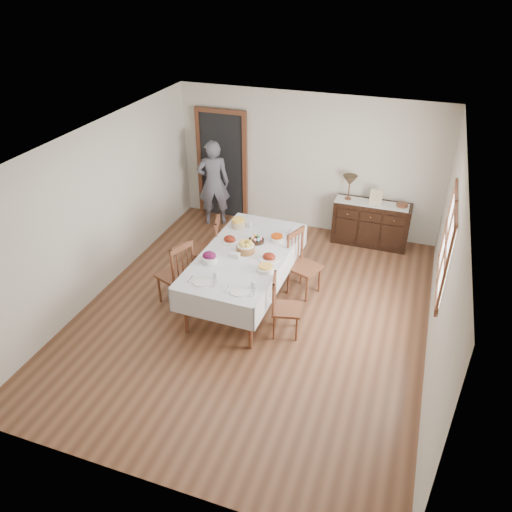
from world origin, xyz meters
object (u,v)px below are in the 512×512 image
(chair_left_near, at_px, (177,273))
(chair_left_far, at_px, (210,247))
(person, at_px, (213,180))
(sideboard, at_px, (371,223))
(chair_right_far, at_px, (302,263))
(dining_table, at_px, (245,259))
(table_lamp, at_px, (350,181))
(chair_right_near, at_px, (283,306))

(chair_left_near, distance_m, chair_left_far, 0.91)
(chair_left_near, distance_m, person, 2.75)
(sideboard, bearing_deg, chair_right_far, -112.58)
(dining_table, distance_m, person, 2.70)
(table_lamp, bearing_deg, chair_left_near, -125.35)
(chair_right_far, bearing_deg, chair_left_near, 138.82)
(dining_table, xyz_separation_m, person, (-1.48, 2.25, 0.17))
(dining_table, xyz_separation_m, chair_right_near, (0.77, -0.58, -0.27))
(chair_right_near, bearing_deg, chair_left_near, 71.49)
(chair_left_near, xyz_separation_m, chair_right_near, (1.70, -0.16, -0.08))
(sideboard, xyz_separation_m, table_lamp, (-0.47, 0.01, 0.76))
(dining_table, xyz_separation_m, chair_left_far, (-0.80, 0.48, -0.21))
(chair_right_near, relative_size, table_lamp, 2.03)
(chair_left_near, xyz_separation_m, sideboard, (2.49, 2.85, -0.14))
(chair_left_far, bearing_deg, dining_table, 42.92)
(dining_table, height_order, table_lamp, table_lamp)
(chair_left_near, relative_size, chair_right_far, 1.03)
(sideboard, bearing_deg, table_lamp, 178.87)
(chair_right_near, xyz_separation_m, table_lamp, (0.32, 3.01, 0.70))
(chair_left_far, bearing_deg, sideboard, 113.60)
(dining_table, distance_m, chair_right_far, 0.93)
(chair_right_far, bearing_deg, table_lamp, 10.47)
(chair_left_far, height_order, chair_right_near, chair_left_far)
(chair_right_far, xyz_separation_m, table_lamp, (0.34, 1.94, 0.64))
(chair_left_far, bearing_deg, chair_right_far, 74.57)
(person, bearing_deg, sideboard, 158.98)
(dining_table, relative_size, sideboard, 1.81)
(sideboard, bearing_deg, person, -176.71)
(chair_left_near, relative_size, person, 0.60)
(table_lamp, bearing_deg, chair_right_near, -96.12)
(dining_table, relative_size, chair_right_far, 2.34)
(sideboard, xyz_separation_m, person, (-3.04, -0.17, 0.50))
(chair_left_near, height_order, table_lamp, table_lamp)
(chair_right_near, bearing_deg, table_lamp, -19.32)
(dining_table, distance_m, chair_right_near, 1.00)
(dining_table, height_order, chair_right_far, chair_right_far)
(chair_left_near, height_order, chair_right_near, chair_left_near)
(chair_right_near, distance_m, table_lamp, 3.11)
(chair_right_far, xyz_separation_m, sideboard, (0.80, 1.93, -0.12))
(chair_right_far, relative_size, sideboard, 0.77)
(sideboard, height_order, table_lamp, table_lamp)
(dining_table, distance_m, chair_left_near, 1.04)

